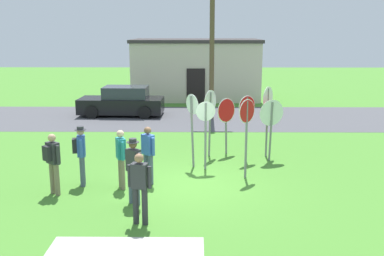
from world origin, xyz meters
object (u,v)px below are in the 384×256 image
Objects in this scene: stop_sign_rear_left at (210,111)px; person_on_left at (81,151)px; stop_sign_leaning_left at (247,116)px; stop_sign_rear_right at (271,119)px; parked_car_on_street at (123,102)px; person_holding_notes at (140,185)px; utility_pole at (212,35)px; stop_sign_far_back at (192,119)px; stop_sign_low_front at (267,109)px; person_in_blue at (134,167)px; stop_sign_leaning_right at (247,125)px; person_near_signs at (148,152)px; stop_sign_tallest at (206,125)px; stop_sign_nearest at (226,116)px; person_in_teal at (53,160)px; person_in_dark_shirt at (121,156)px.

stop_sign_rear_left is 1.36× the size of person_on_left.
stop_sign_rear_right is (0.83, -0.00, -0.09)m from stop_sign_leaning_left.
parked_car_on_street is 13.50m from person_holding_notes.
stop_sign_far_back is (-0.88, -8.11, -2.51)m from utility_pole.
stop_sign_low_front is 2.88m from stop_sign_far_back.
stop_sign_rear_right is 5.71m from person_in_blue.
stop_sign_rear_right is 0.87× the size of stop_sign_leaning_right.
stop_sign_tallest is at bearing 38.69° from person_near_signs.
stop_sign_nearest is 0.92× the size of stop_sign_tallest.
person_in_blue is at bearing 104.20° from person_holding_notes.
stop_sign_nearest is at bearing 60.94° from person_in_blue.
person_near_signs and person_in_teal have the same top height.
person_near_signs is (-2.14, -9.68, -3.17)m from utility_pole.
stop_sign_tallest is 0.92× the size of stop_sign_far_back.
stop_sign_tallest is 1.05× the size of stop_sign_rear_right.
stop_sign_far_back is 2.77m from stop_sign_rear_right.
person_in_blue is at bearing -39.36° from person_on_left.
stop_sign_far_back reaches higher than stop_sign_rear_left.
stop_sign_nearest is 0.86× the size of stop_sign_rear_left.
stop_sign_nearest is at bearing 149.84° from stop_sign_rear_right.
parked_car_on_street is at bearing 119.55° from stop_sign_rear_left.
person_on_left is 1.00× the size of person_in_blue.
stop_sign_far_back is 1.02× the size of stop_sign_rear_left.
stop_sign_leaning_right is 3.00m from person_near_signs.
stop_sign_low_front is 0.55m from stop_sign_rear_right.
person_near_signs is (1.90, 0.19, -0.06)m from person_on_left.
stop_sign_rear_left is 4.94m from person_in_blue.
stop_sign_far_back is at bearing 146.74° from stop_sign_leaning_right.
stop_sign_low_front is at bearing 26.00° from stop_sign_far_back.
person_holding_notes is (-1.75, -5.65, -0.68)m from stop_sign_rear_left.
utility_pole reaches higher than stop_sign_low_front.
stop_sign_leaning_left reaches higher than stop_sign_nearest.
stop_sign_rear_right is at bearing 16.53° from stop_sign_far_back.
person_in_blue is at bearing -114.91° from stop_sign_far_back.
person_on_left is (-4.04, -9.86, -3.11)m from utility_pole.
stop_sign_low_front reaches higher than person_in_teal.
person_in_teal is at bearing -90.13° from parked_car_on_street.
stop_sign_rear_left is (4.31, -7.60, 0.94)m from parked_car_on_street.
person_in_blue is at bearing -114.91° from stop_sign_rear_left.
stop_sign_nearest reaches higher than person_in_blue.
stop_sign_leaning_left is 1.87m from stop_sign_leaning_right.
stop_sign_low_front reaches higher than stop_sign_nearest.
stop_sign_leaning_left is 0.91m from stop_sign_low_front.
person_in_dark_shirt is (-3.16, -3.64, -0.43)m from stop_sign_nearest.
stop_sign_rear_right is at bearing 27.18° from person_in_teal.
stop_sign_rear_left reaches higher than stop_sign_tallest.
stop_sign_far_back is at bearing 65.09° from person_in_blue.
parked_car_on_street is 2.58× the size of person_holding_notes.
person_in_blue is at bearing -136.29° from stop_sign_rear_right.
stop_sign_far_back reaches higher than person_in_blue.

